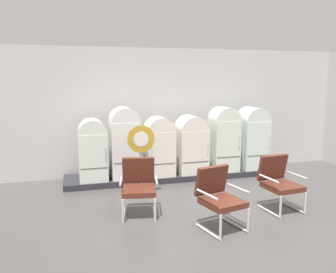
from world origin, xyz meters
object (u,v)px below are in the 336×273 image
object	(u,v)px
refrigerator_2	(159,145)
armchair_right	(279,181)
refrigerator_5	(253,136)
refrigerator_4	(224,137)
armchair_left	(139,184)
refrigerator_1	(125,140)
refrigerator_3	(191,143)
armchair_center	(219,195)
sign_stand	(141,159)
refrigerator_0	(93,148)

from	to	relation	value
refrigerator_2	armchair_right	distance (m)	2.88
refrigerator_2	refrigerator_5	xyz separation A→B (m)	(2.41, 0.03, 0.09)
refrigerator_4	armchair_left	size ratio (longest dim) A/B	1.59
refrigerator_1	refrigerator_3	size ratio (longest dim) A/B	1.17
armchair_center	refrigerator_3	bearing A→B (deg)	79.67
refrigerator_1	refrigerator_3	xyz separation A→B (m)	(1.59, -0.02, -0.14)
refrigerator_1	armchair_left	bearing A→B (deg)	-91.23
armchair_center	sign_stand	bearing A→B (deg)	115.63
armchair_center	refrigerator_4	bearing A→B (deg)	64.50
refrigerator_2	armchair_right	world-z (taller)	refrigerator_2
armchair_left	armchair_right	distance (m)	2.55
refrigerator_0	refrigerator_1	xyz separation A→B (m)	(0.72, 0.01, 0.14)
refrigerator_1	armchair_center	size ratio (longest dim) A/B	1.64
refrigerator_0	refrigerator_4	world-z (taller)	refrigerator_4
refrigerator_3	sign_stand	bearing A→B (deg)	-144.98
refrigerator_1	refrigerator_4	bearing A→B (deg)	-1.18
refrigerator_3	armchair_center	distance (m)	2.91
refrigerator_5	sign_stand	world-z (taller)	refrigerator_5
armchair_left	armchair_right	bearing A→B (deg)	-10.61
refrigerator_5	armchair_center	xyz separation A→B (m)	(-2.14, -2.84, -0.41)
refrigerator_4	refrigerator_5	world-z (taller)	refrigerator_4
refrigerator_0	refrigerator_3	bearing A→B (deg)	-0.13
refrigerator_4	armchair_right	world-z (taller)	refrigerator_4
sign_stand	refrigerator_3	bearing A→B (deg)	35.02
refrigerator_5	armchair_right	size ratio (longest dim) A/B	1.56
refrigerator_2	refrigerator_1	bearing A→B (deg)	176.09
refrigerator_0	armchair_right	xyz separation A→B (m)	(3.18, -2.38, -0.31)
refrigerator_2	refrigerator_4	size ratio (longest dim) A/B	0.88
sign_stand	refrigerator_2	bearing A→B (deg)	57.07
refrigerator_3	armchair_right	world-z (taller)	refrigerator_3
refrigerator_4	armchair_left	bearing A→B (deg)	-142.68
refrigerator_0	refrigerator_3	world-z (taller)	refrigerator_3
refrigerator_0	refrigerator_4	bearing A→B (deg)	-0.69
refrigerator_5	refrigerator_4	bearing A→B (deg)	-177.92
refrigerator_0	armchair_center	distance (m)	3.38
refrigerator_0	armchair_right	world-z (taller)	refrigerator_0
refrigerator_5	armchair_left	xyz separation A→B (m)	(-3.25, -1.90, -0.41)
refrigerator_4	armchair_right	xyz separation A→B (m)	(0.04, -2.34, -0.43)
armchair_left	refrigerator_1	bearing A→B (deg)	88.77
armchair_right	refrigerator_1	bearing A→B (deg)	135.81
sign_stand	refrigerator_5	bearing A→B (deg)	18.01
refrigerator_2	sign_stand	size ratio (longest dim) A/B	0.94
refrigerator_4	refrigerator_5	bearing A→B (deg)	2.08
armchair_left	sign_stand	distance (m)	0.98
refrigerator_5	refrigerator_0	bearing A→B (deg)	179.87
refrigerator_0	refrigerator_3	size ratio (longest dim) A/B	0.99
refrigerator_2	armchair_left	distance (m)	2.07
refrigerator_3	refrigerator_4	distance (m)	0.83
refrigerator_4	armchair_center	distance (m)	3.14
refrigerator_5	armchair_right	xyz separation A→B (m)	(-0.75, -2.37, -0.41)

